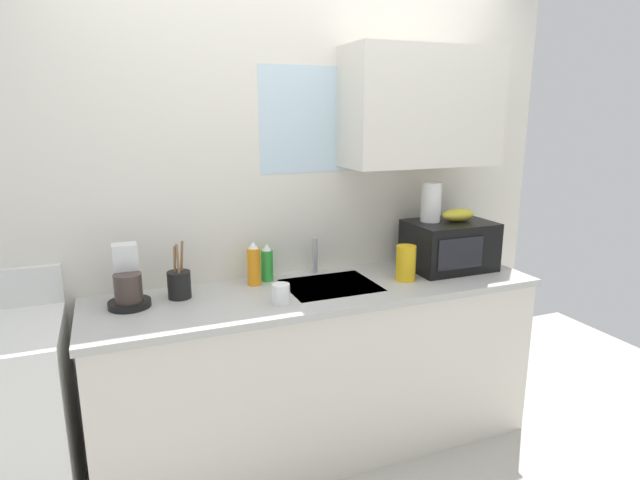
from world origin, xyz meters
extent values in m
cube|color=silver|center=(0.00, 0.35, 1.25)|extent=(3.05, 0.10, 2.50)
cube|color=silver|center=(0.65, 0.14, 1.79)|extent=(0.86, 0.32, 0.62)
cube|color=silver|center=(0.07, 0.31, 1.73)|extent=(0.56, 0.02, 0.55)
cube|color=silver|center=(0.00, 0.00, 0.43)|extent=(2.25, 0.60, 0.86)
cube|color=#B7B7B2|center=(0.00, 0.00, 0.88)|extent=(2.28, 0.63, 0.03)
cube|color=#9EA0A5|center=(0.07, 0.02, 0.83)|extent=(0.46, 0.38, 0.14)
cylinder|color=#B2B5BA|center=(0.07, 0.24, 1.00)|extent=(0.03, 0.03, 0.20)
cube|color=black|center=(0.81, 0.05, 1.04)|extent=(0.46, 0.34, 0.27)
cube|color=black|center=(0.76, -0.12, 1.04)|extent=(0.28, 0.01, 0.17)
ellipsoid|color=gold|center=(0.86, 0.05, 1.20)|extent=(0.20, 0.11, 0.07)
cylinder|color=white|center=(0.71, 0.10, 1.28)|extent=(0.11, 0.11, 0.22)
cylinder|color=black|center=(-0.91, 0.08, 0.92)|extent=(0.19, 0.19, 0.03)
cylinder|color=#3F332D|center=(-0.91, 0.07, 1.00)|extent=(0.12, 0.12, 0.13)
cube|color=silver|center=(-0.91, 0.15, 1.05)|extent=(0.11, 0.09, 0.26)
cylinder|color=green|center=(-0.21, 0.22, 0.98)|extent=(0.06, 0.06, 0.16)
cone|color=white|center=(-0.21, 0.22, 1.08)|extent=(0.05, 0.05, 0.04)
cylinder|color=orange|center=(-0.29, 0.18, 1.00)|extent=(0.07, 0.07, 0.19)
cone|color=white|center=(-0.29, 0.18, 1.11)|extent=(0.05, 0.05, 0.04)
cylinder|color=gold|center=(0.47, -0.05, 0.99)|extent=(0.10, 0.10, 0.19)
cylinder|color=white|center=(-0.25, -0.14, 0.95)|extent=(0.08, 0.08, 0.09)
cylinder|color=black|center=(-0.68, 0.12, 0.97)|extent=(0.11, 0.11, 0.13)
cylinder|color=olive|center=(-0.69, 0.12, 1.05)|extent=(0.02, 0.03, 0.22)
cylinder|color=olive|center=(-0.66, 0.13, 1.06)|extent=(0.03, 0.03, 0.24)
cylinder|color=olive|center=(-0.68, 0.10, 1.05)|extent=(0.02, 0.03, 0.23)
camera|label=1|loc=(-0.96, -2.36, 1.77)|focal=29.71mm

